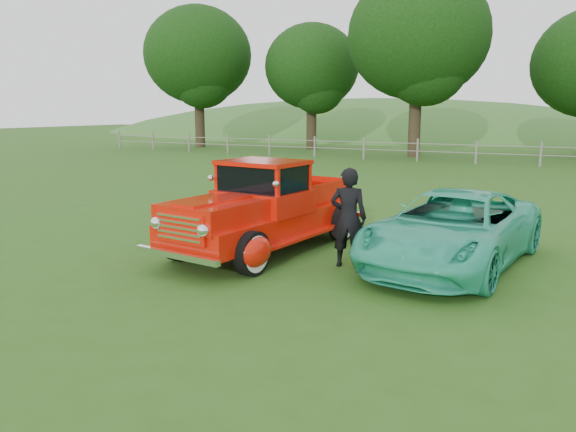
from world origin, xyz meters
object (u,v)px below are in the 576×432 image
at_px(tree_mid_west, 312,67).
at_px(man, 348,218).
at_px(teal_sedan, 453,229).
at_px(red_pickup, 265,210).
at_px(tree_near_west, 418,36).
at_px(tree_far_west, 198,55).

distance_m(tree_mid_west, man, 30.09).
xyz_separation_m(tree_mid_west, teal_sedan, (14.73, -25.77, -4.89)).
xyz_separation_m(red_pickup, man, (1.86, -0.35, 0.08)).
distance_m(red_pickup, teal_sedan, 3.53).
relative_size(red_pickup, man, 2.93).
xyz_separation_m(tree_mid_west, tree_near_west, (8.00, -3.00, 1.25)).
relative_size(tree_near_west, man, 5.92).
bearing_deg(red_pickup, man, -3.67).
bearing_deg(tree_far_west, tree_near_west, -3.58).
distance_m(tree_near_west, man, 24.93).
height_order(tree_near_west, teal_sedan, tree_near_west).
xyz_separation_m(tree_far_west, tree_near_west, (16.00, -1.00, 0.31)).
distance_m(tree_mid_west, tree_near_west, 8.63).
relative_size(tree_mid_west, tree_near_west, 0.81).
xyz_separation_m(tree_mid_west, man, (13.11, -26.68, -4.67)).
relative_size(tree_near_west, teal_sedan, 2.20).
distance_m(tree_near_west, teal_sedan, 24.53).
distance_m(tree_mid_west, red_pickup, 29.02).
bearing_deg(tree_near_west, tree_mid_west, 159.44).
xyz_separation_m(tree_far_west, man, (21.11, -24.68, -5.61)).
distance_m(tree_far_west, teal_sedan, 33.40).
xyz_separation_m(teal_sedan, man, (-1.62, -0.90, 0.22)).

